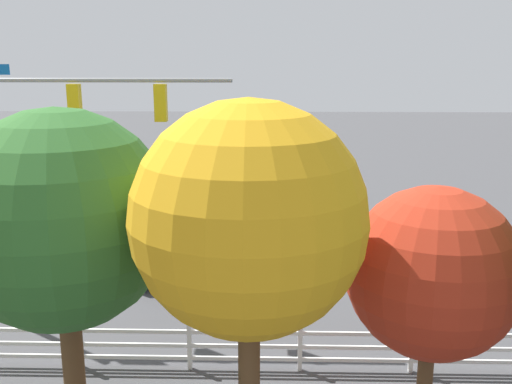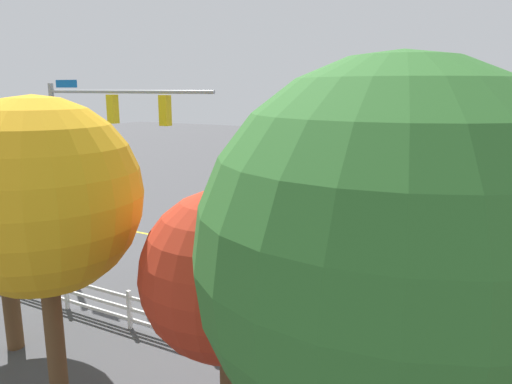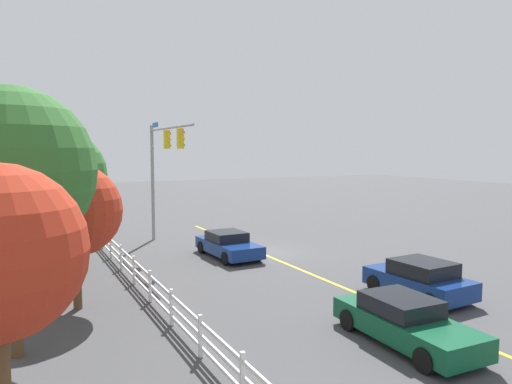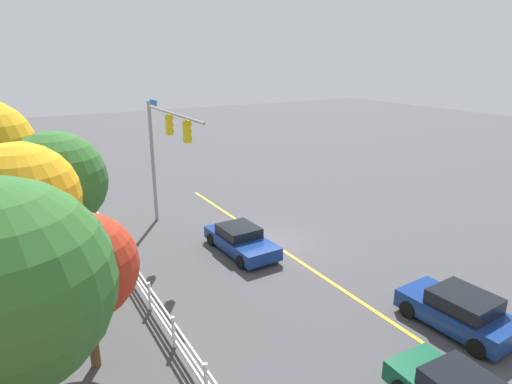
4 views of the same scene
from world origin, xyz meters
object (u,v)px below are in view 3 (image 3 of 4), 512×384
object	(u,v)px
car_0	(405,321)
tree_5	(9,171)
car_2	(419,279)
tree_0	(2,155)
tree_3	(75,211)
car_1	(228,245)
tree_4	(30,169)
tree_2	(62,175)

from	to	relation	value
car_0	tree_5	bearing A→B (deg)	-110.74
car_2	tree_0	bearing A→B (deg)	38.59
car_2	tree_3	size ratio (longest dim) A/B	0.80
car_1	tree_5	bearing A→B (deg)	-51.32
tree_0	tree_5	xyz separation A→B (m)	(-14.41, -0.41, -0.24)
car_0	tree_3	xyz separation A→B (m)	(7.33, 7.87, 2.77)
tree_4	tree_5	world-z (taller)	tree_5
tree_0	tree_3	bearing A→B (deg)	-168.23
car_0	tree_4	bearing A→B (deg)	-137.99
car_1	tree_2	bearing A→B (deg)	-104.83
car_0	tree_0	world-z (taller)	tree_0
car_2	tree_5	world-z (taller)	tree_5
tree_0	tree_3	xyz separation A→B (m)	(-11.06, -2.30, -1.77)
tree_5	car_0	bearing A→B (deg)	-112.17
tree_5	car_2	bearing A→B (deg)	-94.44
car_1	tree_0	bearing A→B (deg)	-122.73
tree_3	tree_0	bearing A→B (deg)	11.77
car_2	tree_0	world-z (taller)	tree_0
tree_3	tree_5	size ratio (longest dim) A/B	0.70
tree_5	tree_4	bearing A→B (deg)	-5.77
car_2	tree_3	world-z (taller)	tree_3
car_0	tree_0	bearing A→B (deg)	-149.60
car_0	car_2	distance (m)	4.63
tree_0	tree_2	xyz separation A→B (m)	(-4.28, -2.49, -0.88)
tree_0	car_0	bearing A→B (deg)	-151.04
car_2	tree_4	distance (m)	15.35
car_1	tree_0	distance (m)	12.65
tree_0	tree_4	distance (m)	7.86
car_2	tree_4	size ratio (longest dim) A/B	0.60
car_0	car_1	xyz separation A→B (m)	(12.37, 0.03, -0.02)
car_1	tree_5	size ratio (longest dim) A/B	0.63
car_1	tree_2	size ratio (longest dim) A/B	0.71
tree_0	tree_2	bearing A→B (deg)	-149.86
tree_0	tree_2	distance (m)	5.03
tree_2	tree_4	bearing A→B (deg)	158.08
car_0	tree_3	world-z (taller)	tree_3
car_0	car_1	world-z (taller)	car_0
tree_0	tree_2	size ratio (longest dim) A/B	1.17
car_1	car_2	size ratio (longest dim) A/B	1.12
car_0	tree_0	distance (m)	21.50
tree_2	tree_3	xyz separation A→B (m)	(-6.77, 0.18, -0.89)
car_2	tree_4	world-z (taller)	tree_4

